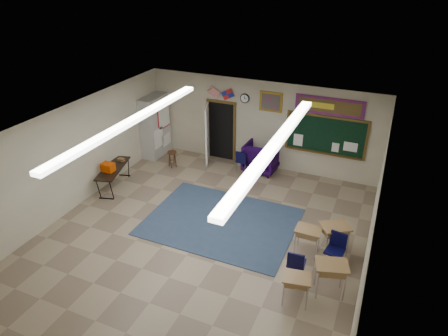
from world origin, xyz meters
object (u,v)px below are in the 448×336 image
at_px(wingback_armchair, 262,157).
at_px(student_desk_front_right, 334,238).
at_px(student_desk_front_left, 307,240).
at_px(wooden_stool, 172,159).
at_px(folding_table, 114,176).

distance_m(wingback_armchair, student_desk_front_right, 4.56).
height_order(wingback_armchair, student_desk_front_right, wingback_armchair).
bearing_deg(student_desk_front_left, student_desk_front_right, 26.02).
height_order(student_desk_front_left, wooden_stool, student_desk_front_left).
distance_m(folding_table, wooden_stool, 2.18).
xyz_separation_m(folding_table, wooden_stool, (0.97, 1.95, -0.08)).
relative_size(student_desk_front_left, folding_table, 0.41).
height_order(wingback_armchair, student_desk_front_left, wingback_armchair).
bearing_deg(wingback_armchair, wooden_stool, 20.86).
height_order(student_desk_front_right, wooden_stool, student_desk_front_right).
xyz_separation_m(wingback_armchair, folding_table, (-3.88, -2.94, -0.12)).
bearing_deg(folding_table, wingback_armchair, 21.20).
relative_size(folding_table, wooden_stool, 3.08).
relative_size(wingback_armchair, folding_table, 0.63).
distance_m(wingback_armchair, student_desk_front_left, 4.43).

